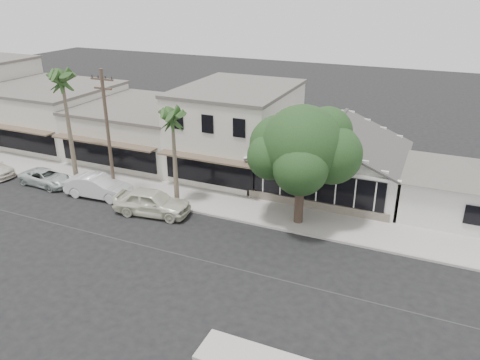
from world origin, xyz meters
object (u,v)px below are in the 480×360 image
at_px(car_2, 47,178).
at_px(shade_tree, 302,147).
at_px(utility_pole, 108,131).
at_px(car_0, 152,202).
at_px(car_1, 99,186).

xyz_separation_m(car_2, shade_tree, (19.16, 1.94, 4.45)).
xyz_separation_m(utility_pole, shade_tree, (13.42, 1.27, 0.26)).
bearing_deg(car_2, car_0, -91.98).
bearing_deg(shade_tree, car_2, -174.22).
relative_size(car_0, shade_tree, 0.66).
bearing_deg(car_1, car_0, -102.99).
relative_size(utility_pole, car_1, 1.85).
distance_m(car_0, car_2, 10.04).
bearing_deg(car_1, utility_pole, -47.82).
relative_size(car_1, car_2, 1.14).
bearing_deg(car_0, car_1, 73.90).
distance_m(car_1, car_2, 5.01).
bearing_deg(utility_pole, car_1, -133.38).
distance_m(utility_pole, shade_tree, 13.48).
height_order(utility_pole, car_1, utility_pole).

